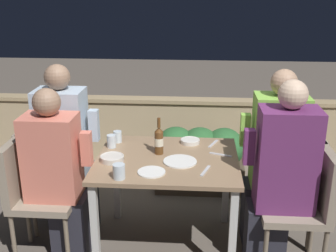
# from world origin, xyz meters

# --- Properties ---
(ground_plane) EXTENTS (16.00, 16.00, 0.00)m
(ground_plane) POSITION_xyz_m (0.00, 0.00, 0.00)
(ground_plane) COLOR #665B51
(parapet_wall) EXTENTS (9.00, 0.18, 0.72)m
(parapet_wall) POSITION_xyz_m (0.00, 1.65, 0.37)
(parapet_wall) COLOR tan
(parapet_wall) RESTS_ON ground_plane
(dining_table) EXTENTS (1.01, 0.86, 0.74)m
(dining_table) POSITION_xyz_m (0.00, 0.00, 0.64)
(dining_table) COLOR #937556
(dining_table) RESTS_ON ground_plane
(planter_hedge) EXTENTS (0.84, 0.47, 0.62)m
(planter_hedge) POSITION_xyz_m (0.24, 0.97, 0.35)
(planter_hedge) COLOR brown
(planter_hedge) RESTS_ON ground_plane
(chair_left_near) EXTENTS (0.45, 0.44, 0.89)m
(chair_left_near) POSITION_xyz_m (-0.96, -0.14, 0.55)
(chair_left_near) COLOR gray
(chair_left_near) RESTS_ON ground_plane
(person_coral_top) EXTENTS (0.47, 0.26, 1.27)m
(person_coral_top) POSITION_xyz_m (-0.76, -0.14, 0.64)
(person_coral_top) COLOR #282833
(person_coral_top) RESTS_ON ground_plane
(chair_left_far) EXTENTS (0.45, 0.44, 0.89)m
(chair_left_far) POSITION_xyz_m (-0.98, 0.16, 0.55)
(chair_left_far) COLOR gray
(chair_left_far) RESTS_ON ground_plane
(person_blue_shirt) EXTENTS (0.47, 0.26, 1.37)m
(person_blue_shirt) POSITION_xyz_m (-0.78, 0.16, 0.70)
(person_blue_shirt) COLOR #282833
(person_blue_shirt) RESTS_ON ground_plane
(chair_right_near) EXTENTS (0.45, 0.44, 0.89)m
(chair_right_near) POSITION_xyz_m (0.97, -0.17, 0.55)
(chair_right_near) COLOR gray
(chair_right_near) RESTS_ON ground_plane
(person_purple_stripe) EXTENTS (0.48, 0.26, 1.36)m
(person_purple_stripe) POSITION_xyz_m (0.77, -0.17, 0.69)
(person_purple_stripe) COLOR #282833
(person_purple_stripe) RESTS_ON ground_plane
(chair_right_far) EXTENTS (0.45, 0.44, 0.89)m
(chair_right_far) POSITION_xyz_m (0.98, 0.17, 0.55)
(chair_right_far) COLOR gray
(chair_right_far) RESTS_ON ground_plane
(person_green_blouse) EXTENTS (0.48, 0.26, 1.36)m
(person_green_blouse) POSITION_xyz_m (0.78, 0.17, 0.69)
(person_green_blouse) COLOR #282833
(person_green_blouse) RESTS_ON ground_plane
(beer_bottle) EXTENTS (0.07, 0.07, 0.28)m
(beer_bottle) POSITION_xyz_m (-0.07, 0.07, 0.84)
(beer_bottle) COLOR brown
(beer_bottle) RESTS_ON dining_table
(plate_0) EXTENTS (0.19, 0.19, 0.01)m
(plate_0) POSITION_xyz_m (-0.09, -0.25, 0.74)
(plate_0) COLOR white
(plate_0) RESTS_ON dining_table
(plate_1) EXTENTS (0.24, 0.24, 0.01)m
(plate_1) POSITION_xyz_m (0.09, -0.07, 0.74)
(plate_1) COLOR white
(plate_1) RESTS_ON dining_table
(bowl_0) EXTENTS (0.15, 0.15, 0.03)m
(bowl_0) POSITION_xyz_m (0.16, 0.30, 0.75)
(bowl_0) COLOR silver
(bowl_0) RESTS_ON dining_table
(bowl_1) EXTENTS (0.17, 0.17, 0.04)m
(bowl_1) POSITION_xyz_m (-0.38, -0.08, 0.76)
(bowl_1) COLOR beige
(bowl_1) RESTS_ON dining_table
(glass_cup_0) EXTENTS (0.07, 0.07, 0.10)m
(glass_cup_0) POSITION_xyz_m (-0.44, 0.17, 0.79)
(glass_cup_0) COLOR silver
(glass_cup_0) RESTS_ON dining_table
(glass_cup_1) EXTENTS (0.07, 0.07, 0.09)m
(glass_cup_1) POSITION_xyz_m (-0.41, 0.28, 0.78)
(glass_cup_1) COLOR silver
(glass_cup_1) RESTS_ON dining_table
(glass_cup_2) EXTENTS (0.08, 0.08, 0.10)m
(glass_cup_2) POSITION_xyz_m (-0.28, -0.35, 0.79)
(glass_cup_2) COLOR silver
(glass_cup_2) RESTS_ON dining_table
(fork_0) EXTENTS (0.17, 0.08, 0.01)m
(fork_0) POSITION_xyz_m (0.38, 0.08, 0.74)
(fork_0) COLOR silver
(fork_0) RESTS_ON dining_table
(fork_1) EXTENTS (0.07, 0.17, 0.01)m
(fork_1) POSITION_xyz_m (0.27, -0.21, 0.74)
(fork_1) COLOR silver
(fork_1) RESTS_ON dining_table
(fork_2) EXTENTS (0.09, 0.16, 0.01)m
(fork_2) POSITION_xyz_m (0.34, 0.29, 0.74)
(fork_2) COLOR silver
(fork_2) RESTS_ON dining_table
(potted_plant) EXTENTS (0.29, 0.29, 0.60)m
(potted_plant) POSITION_xyz_m (-1.09, 0.88, 0.37)
(potted_plant) COLOR #9E5638
(potted_plant) RESTS_ON ground_plane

